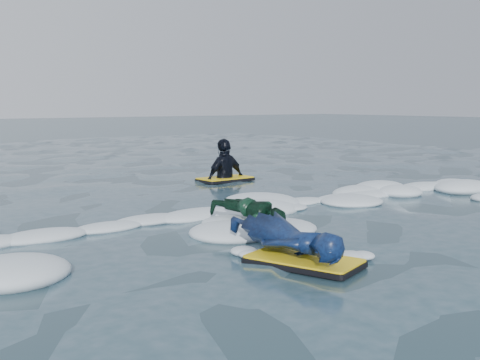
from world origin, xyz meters
name	(u,v)px	position (x,y,z in m)	size (l,w,h in m)	color
ground	(284,233)	(0.00, 0.00, 0.00)	(120.00, 120.00, 0.00)	#162C37
foam_band	(236,221)	(0.00, 1.03, 0.00)	(12.00, 3.10, 0.30)	silver
prone_woman_unit	(290,240)	(-0.87, -1.08, 0.24)	(0.98, 1.82, 0.46)	black
prone_child_unit	(253,214)	(-0.24, 0.34, 0.22)	(0.68, 1.18, 0.44)	black
waiting_rider_unit	(225,180)	(2.38, 4.65, 0.03)	(1.19, 0.68, 1.77)	black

